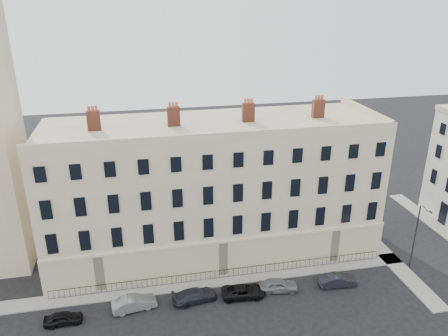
# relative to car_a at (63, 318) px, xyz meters

# --- Properties ---
(ground) EXTENTS (160.00, 160.00, 0.00)m
(ground) POSITION_rel_car_a_xyz_m (21.63, -1.71, -0.58)
(ground) COLOR black
(ground) RESTS_ON ground
(terrace) EXTENTS (36.22, 12.22, 17.00)m
(terrace) POSITION_rel_car_a_xyz_m (15.66, 10.26, 6.92)
(terrace) COLOR beige
(terrace) RESTS_ON ground
(pavement_terrace) EXTENTS (48.00, 2.00, 0.12)m
(pavement_terrace) POSITION_rel_car_a_xyz_m (11.63, 3.29, -0.52)
(pavement_terrace) COLOR gray
(pavement_terrace) RESTS_ON ground
(pavement_east_return) EXTENTS (2.00, 24.00, 0.12)m
(pavement_east_return) POSITION_rel_car_a_xyz_m (34.63, 6.29, -0.52)
(pavement_east_return) COLOR gray
(pavement_east_return) RESTS_ON ground
(pavement_adjacent) EXTENTS (2.00, 20.00, 0.12)m
(pavement_adjacent) POSITION_rel_car_a_xyz_m (44.63, 8.29, -0.52)
(pavement_adjacent) COLOR gray
(pavement_adjacent) RESTS_ON ground
(railings) EXTENTS (35.00, 0.04, 0.96)m
(railings) POSITION_rel_car_a_xyz_m (15.63, 3.69, -0.03)
(railings) COLOR black
(railings) RESTS_ON ground
(car_a) EXTENTS (3.45, 1.51, 1.16)m
(car_a) POSITION_rel_car_a_xyz_m (0.00, 0.00, 0.00)
(car_a) COLOR black
(car_a) RESTS_ON ground
(car_b) EXTENTS (4.32, 2.07, 1.37)m
(car_b) POSITION_rel_car_a_xyz_m (6.31, 0.69, 0.10)
(car_b) COLOR slate
(car_b) RESTS_ON ground
(car_c) EXTENTS (4.61, 2.46, 1.27)m
(car_c) POSITION_rel_car_a_xyz_m (12.08, 0.68, 0.06)
(car_c) COLOR #21242C
(car_c) RESTS_ON ground
(car_d) EXTENTS (4.44, 2.31, 1.20)m
(car_d) POSITION_rel_car_a_xyz_m (16.86, 0.36, 0.02)
(car_d) COLOR black
(car_d) RESTS_ON ground
(car_e) EXTENTS (4.13, 2.14, 1.34)m
(car_e) POSITION_rel_car_a_xyz_m (20.51, 0.54, 0.09)
(car_e) COLOR slate
(car_e) RESTS_ON ground
(car_f) EXTENTS (3.94, 1.54, 1.28)m
(car_f) POSITION_rel_car_a_xyz_m (26.68, 0.10, 0.06)
(car_f) COLOR black
(car_f) RESTS_ON ground
(streetlamp) EXTENTS (0.50, 1.59, 7.44)m
(streetlamp) POSITION_rel_car_a_xyz_m (36.02, 1.56, 3.54)
(streetlamp) COLOR #2D2D32
(streetlamp) RESTS_ON ground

